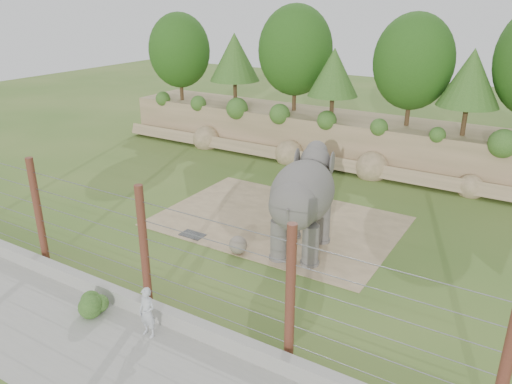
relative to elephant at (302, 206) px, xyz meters
The scene contains 11 objects.
ground 3.32m from the elephant, 154.41° to the right, with size 90.00×90.00×0.00m, color #426B26.
back_embankment 11.83m from the elephant, 99.43° to the left, with size 30.00×5.52×8.77m.
dirt_patch 3.25m from the elephant, 137.90° to the left, with size 10.00×7.00×0.02m, color #987E5D.
drain_grate 4.81m from the elephant, 164.48° to the right, with size 1.00×0.60×0.03m, color #262628.
elephant is the anchor object (origin of this frame).
stone_ball 2.81m from the elephant, 141.45° to the right, with size 0.69×0.69×0.69m, color gray.
retaining_wall 6.87m from the elephant, 111.95° to the right, with size 26.00×0.35×0.50m, color #A2A097.
walkway 8.76m from the elephant, 106.94° to the right, with size 26.00×4.00×0.01m, color #A2A097.
barrier_fence 6.22m from the elephant, 113.67° to the right, with size 20.26×0.26×4.00m.
walkway_shrub 7.96m from the elephant, 116.56° to the right, with size 0.74×0.74×0.74m, color #2F601F.
zookeeper 7.11m from the elephant, 101.27° to the right, with size 0.56×0.36×1.52m, color silver.
Camera 1 is at (9.90, -14.17, 9.07)m, focal length 35.00 mm.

